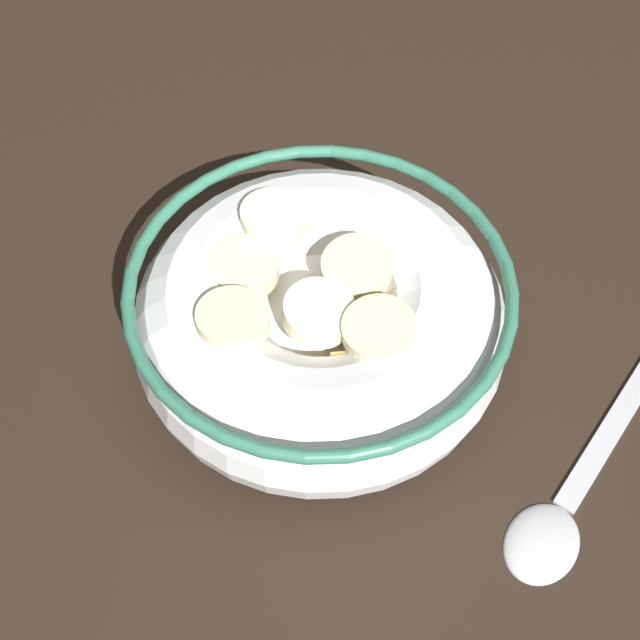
% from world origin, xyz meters
% --- Properties ---
extents(ground_plane, '(1.09, 1.09, 0.02)m').
position_xyz_m(ground_plane, '(0.00, 0.00, -0.01)').
color(ground_plane, black).
extents(cereal_bowl, '(0.17, 0.17, 0.07)m').
position_xyz_m(cereal_bowl, '(0.00, -0.00, 0.03)').
color(cereal_bowl, white).
rests_on(cereal_bowl, ground_plane).
extents(spoon, '(0.13, 0.07, 0.01)m').
position_xyz_m(spoon, '(-0.05, 0.12, 0.00)').
color(spoon, '#B7B7BC').
rests_on(spoon, ground_plane).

